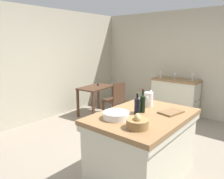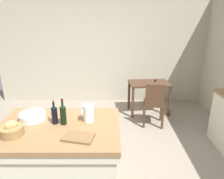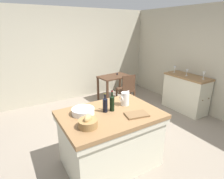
{
  "view_description": "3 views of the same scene",
  "coord_description": "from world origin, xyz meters",
  "px_view_note": "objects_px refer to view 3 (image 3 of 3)",
  "views": [
    {
      "loc": [
        -2.76,
        -1.89,
        1.82
      ],
      "look_at": [
        0.35,
        0.69,
        0.93
      ],
      "focal_mm": 34.51,
      "sensor_mm": 36.0,
      "label": 1
    },
    {
      "loc": [
        0.23,
        -2.67,
        2.1
      ],
      "look_at": [
        0.23,
        0.69,
        0.95
      ],
      "focal_mm": 33.43,
      "sensor_mm": 36.0,
      "label": 2
    },
    {
      "loc": [
        -1.64,
        -2.57,
        2.11
      ],
      "look_at": [
        0.28,
        0.62,
        0.81
      ],
      "focal_mm": 29.2,
      "sensor_mm": 36.0,
      "label": 3
    }
  ],
  "objects_px": {
    "pitcher": "(125,99)",
    "bread_basket": "(88,123)",
    "island_table": "(110,137)",
    "side_cabinet": "(185,93)",
    "cutting_board": "(137,114)",
    "wine_glass_middle": "(175,68)",
    "wine_bottle_amber": "(105,104)",
    "wooden_chair": "(126,89)",
    "wine_glass_left": "(187,71)",
    "writing_desk": "(114,80)",
    "wash_bowl": "(83,111)",
    "wine_bottle_dark": "(112,103)",
    "wine_glass_far_left": "(204,74)"
  },
  "relations": [
    {
      "from": "pitcher",
      "to": "wine_glass_far_left",
      "type": "xyz_separation_m",
      "value": [
        2.36,
        0.19,
        0.05
      ]
    },
    {
      "from": "side_cabinet",
      "to": "wine_bottle_amber",
      "type": "distance_m",
      "value": 2.85
    },
    {
      "from": "bread_basket",
      "to": "wine_glass_middle",
      "type": "relative_size",
      "value": 1.45
    },
    {
      "from": "island_table",
      "to": "side_cabinet",
      "type": "height_order",
      "value": "side_cabinet"
    },
    {
      "from": "pitcher",
      "to": "bread_basket",
      "type": "bearing_deg",
      "value": -157.74
    },
    {
      "from": "pitcher",
      "to": "wine_bottle_dark",
      "type": "bearing_deg",
      "value": -165.44
    },
    {
      "from": "bread_basket",
      "to": "cutting_board",
      "type": "xyz_separation_m",
      "value": [
        0.73,
        -0.06,
        -0.05
      ]
    },
    {
      "from": "wooden_chair",
      "to": "wine_bottle_dark",
      "type": "distance_m",
      "value": 2.2
    },
    {
      "from": "island_table",
      "to": "writing_desk",
      "type": "relative_size",
      "value": 1.54
    },
    {
      "from": "wooden_chair",
      "to": "pitcher",
      "type": "bearing_deg",
      "value": -126.35
    },
    {
      "from": "writing_desk",
      "to": "wine_glass_middle",
      "type": "distance_m",
      "value": 1.71
    },
    {
      "from": "pitcher",
      "to": "bread_basket",
      "type": "height_order",
      "value": "pitcher"
    },
    {
      "from": "bread_basket",
      "to": "wine_bottle_amber",
      "type": "distance_m",
      "value": 0.48
    },
    {
      "from": "writing_desk",
      "to": "wine_bottle_dark",
      "type": "relative_size",
      "value": 2.94
    },
    {
      "from": "island_table",
      "to": "cutting_board",
      "type": "height_order",
      "value": "cutting_board"
    },
    {
      "from": "writing_desk",
      "to": "wine_glass_far_left",
      "type": "height_order",
      "value": "wine_glass_far_left"
    },
    {
      "from": "wooden_chair",
      "to": "wine_bottle_amber",
      "type": "xyz_separation_m",
      "value": [
        -1.52,
        -1.59,
        0.51
      ]
    },
    {
      "from": "cutting_board",
      "to": "wine_bottle_amber",
      "type": "bearing_deg",
      "value": 135.32
    },
    {
      "from": "side_cabinet",
      "to": "bread_basket",
      "type": "distance_m",
      "value": 3.28
    },
    {
      "from": "wooden_chair",
      "to": "wine_bottle_amber",
      "type": "relative_size",
      "value": 3.09
    },
    {
      "from": "writing_desk",
      "to": "bread_basket",
      "type": "bearing_deg",
      "value": -127.68
    },
    {
      "from": "writing_desk",
      "to": "wine_bottle_amber",
      "type": "relative_size",
      "value": 3.18
    },
    {
      "from": "island_table",
      "to": "side_cabinet",
      "type": "relative_size",
      "value": 1.28
    },
    {
      "from": "cutting_board",
      "to": "wine_glass_left",
      "type": "xyz_separation_m",
      "value": [
        2.35,
        0.99,
        0.14
      ]
    },
    {
      "from": "cutting_board",
      "to": "wine_glass_far_left",
      "type": "distance_m",
      "value": 2.5
    },
    {
      "from": "writing_desk",
      "to": "wine_glass_left",
      "type": "bearing_deg",
      "value": -53.67
    },
    {
      "from": "side_cabinet",
      "to": "wooden_chair",
      "type": "xyz_separation_m",
      "value": [
        -1.2,
        0.95,
        0.04
      ]
    },
    {
      "from": "wine_bottle_dark",
      "to": "wine_bottle_amber",
      "type": "relative_size",
      "value": 1.08
    },
    {
      "from": "wooden_chair",
      "to": "wine_glass_left",
      "type": "relative_size",
      "value": 5.71
    },
    {
      "from": "pitcher",
      "to": "bread_basket",
      "type": "relative_size",
      "value": 1.03
    },
    {
      "from": "island_table",
      "to": "bread_basket",
      "type": "bearing_deg",
      "value": -155.79
    },
    {
      "from": "side_cabinet",
      "to": "cutting_board",
      "type": "distance_m",
      "value": 2.61
    },
    {
      "from": "wash_bowl",
      "to": "wine_bottle_dark",
      "type": "bearing_deg",
      "value": -16.53
    },
    {
      "from": "wine_bottle_amber",
      "to": "wine_glass_far_left",
      "type": "distance_m",
      "value": 2.77
    },
    {
      "from": "cutting_board",
      "to": "wine_bottle_amber",
      "type": "relative_size",
      "value": 1.08
    },
    {
      "from": "pitcher",
      "to": "cutting_board",
      "type": "distance_m",
      "value": 0.41
    },
    {
      "from": "island_table",
      "to": "wine_bottle_amber",
      "type": "distance_m",
      "value": 0.54
    },
    {
      "from": "wine_glass_middle",
      "to": "wine_glass_left",
      "type": "bearing_deg",
      "value": -91.19
    },
    {
      "from": "side_cabinet",
      "to": "wooden_chair",
      "type": "relative_size",
      "value": 1.23
    },
    {
      "from": "cutting_board",
      "to": "wine_glass_middle",
      "type": "height_order",
      "value": "wine_glass_middle"
    },
    {
      "from": "cutting_board",
      "to": "wine_bottle_amber",
      "type": "height_order",
      "value": "wine_bottle_amber"
    },
    {
      "from": "wine_bottle_amber",
      "to": "writing_desk",
      "type": "bearing_deg",
      "value": 55.52
    },
    {
      "from": "writing_desk",
      "to": "wine_bottle_amber",
      "type": "xyz_separation_m",
      "value": [
        -1.53,
        -2.23,
        0.4
      ]
    },
    {
      "from": "island_table",
      "to": "wine_glass_left",
      "type": "relative_size",
      "value": 9.03
    },
    {
      "from": "island_table",
      "to": "wine_glass_far_left",
      "type": "relative_size",
      "value": 8.35
    },
    {
      "from": "island_table",
      "to": "writing_desk",
      "type": "distance_m",
      "value": 2.74
    },
    {
      "from": "wash_bowl",
      "to": "wine_glass_left",
      "type": "xyz_separation_m",
      "value": [
        3.0,
        0.55,
        0.11
      ]
    },
    {
      "from": "side_cabinet",
      "to": "wine_glass_left",
      "type": "distance_m",
      "value": 0.58
    },
    {
      "from": "bread_basket",
      "to": "wine_bottle_amber",
      "type": "relative_size",
      "value": 0.83
    },
    {
      "from": "side_cabinet",
      "to": "wine_glass_far_left",
      "type": "relative_size",
      "value": 6.52
    }
  ]
}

